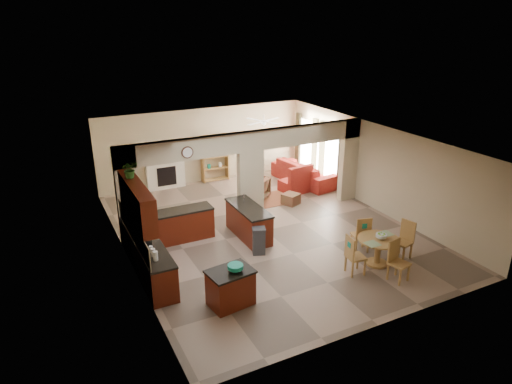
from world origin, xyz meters
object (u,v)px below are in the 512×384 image
dining_table (378,247)px  sofa (304,172)px  kitchen_island (231,287)px  armchair (255,188)px

dining_table → sofa: sofa is taller
kitchen_island → sofa: (5.71, 6.02, -0.02)m
sofa → armchair: (-2.44, -0.68, -0.02)m
dining_table → armchair: 5.48m
kitchen_island → dining_table: kitchen_island is taller
kitchen_island → sofa: size_ratio=0.38×
dining_table → armchair: (-0.77, 5.43, -0.10)m
kitchen_island → sofa: kitchen_island is taller
kitchen_island → armchair: 6.26m
kitchen_island → armchair: (3.27, 5.34, -0.04)m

